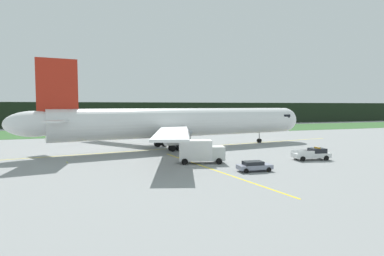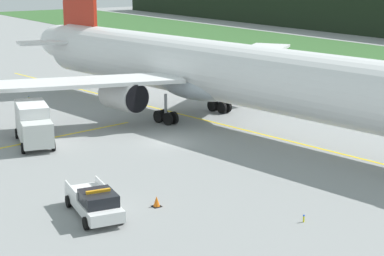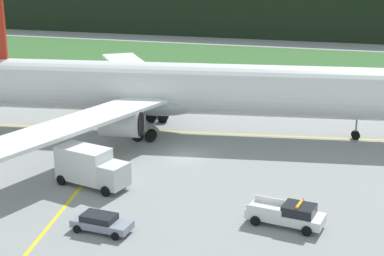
% 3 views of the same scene
% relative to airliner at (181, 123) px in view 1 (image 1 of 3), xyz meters
% --- Properties ---
extents(ground, '(320.00, 320.00, 0.00)m').
position_rel_airliner_xyz_m(ground, '(3.20, -7.56, -4.94)').
color(ground, gray).
extents(grass_verge, '(320.00, 32.08, 0.04)m').
position_rel_airliner_xyz_m(grass_verge, '(3.20, 44.99, -4.92)').
color(grass_verge, '#335F2D').
rests_on(grass_verge, ground).
extents(distant_tree_line, '(288.00, 7.96, 9.71)m').
position_rel_airliner_xyz_m(distant_tree_line, '(3.20, 75.55, -0.08)').
color(distant_tree_line, black).
rests_on(distant_tree_line, ground).
extents(taxiway_centerline_main, '(79.35, 11.48, 0.01)m').
position_rel_airliner_xyz_m(taxiway_centerline_main, '(0.59, 0.08, -4.94)').
color(taxiway_centerline_main, yellow).
rests_on(taxiway_centerline_main, ground).
extents(taxiway_centerline_spur, '(4.56, 30.26, 0.01)m').
position_rel_airliner_xyz_m(taxiway_centerline_spur, '(-2.66, -21.88, -4.94)').
color(taxiway_centerline_spur, yellow).
rests_on(taxiway_centerline_spur, ground).
extents(airliner, '(60.47, 49.02, 16.06)m').
position_rel_airliner_xyz_m(airliner, '(0.00, 0.00, 0.00)').
color(airliner, silver).
rests_on(airliner, ground).
extents(ops_pickup_truck, '(5.99, 3.11, 1.94)m').
position_rel_airliner_xyz_m(ops_pickup_truck, '(14.93, -20.14, -4.04)').
color(ops_pickup_truck, white).
rests_on(ops_pickup_truck, ground).
extents(catering_truck, '(6.94, 4.04, 3.54)m').
position_rel_airliner_xyz_m(catering_truck, '(-2.52, -17.06, -3.16)').
color(catering_truck, silver).
rests_on(catering_truck, ground).
extents(staff_car, '(4.58, 2.31, 1.30)m').
position_rel_airliner_xyz_m(staff_car, '(1.90, -24.78, -4.24)').
color(staff_car, gray).
rests_on(staff_car, ground).
extents(apron_cone, '(0.55, 0.55, 0.69)m').
position_rel_airliner_xyz_m(apron_cone, '(15.68, -16.25, -4.61)').
color(apron_cone, black).
rests_on(apron_cone, ground).
extents(taxiway_edge_light_east, '(0.12, 0.12, 0.47)m').
position_rel_airliner_xyz_m(taxiway_edge_light_east, '(22.78, -10.48, -4.69)').
color(taxiway_edge_light_east, yellow).
rests_on(taxiway_edge_light_east, ground).
extents(taxiway_edge_light_west, '(0.12, 0.12, 0.36)m').
position_rel_airliner_xyz_m(taxiway_edge_light_west, '(-20.84, -10.48, -4.74)').
color(taxiway_edge_light_west, yellow).
rests_on(taxiway_edge_light_west, ground).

